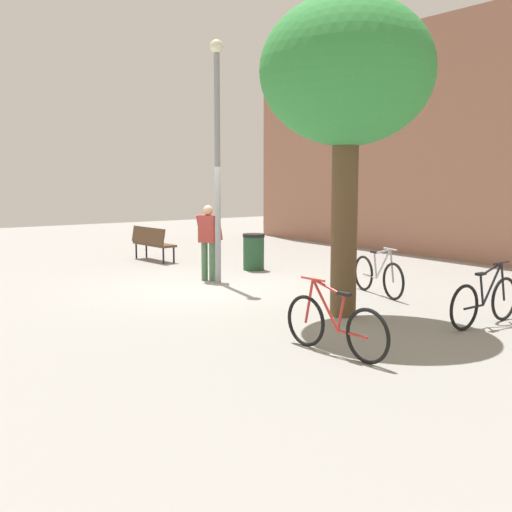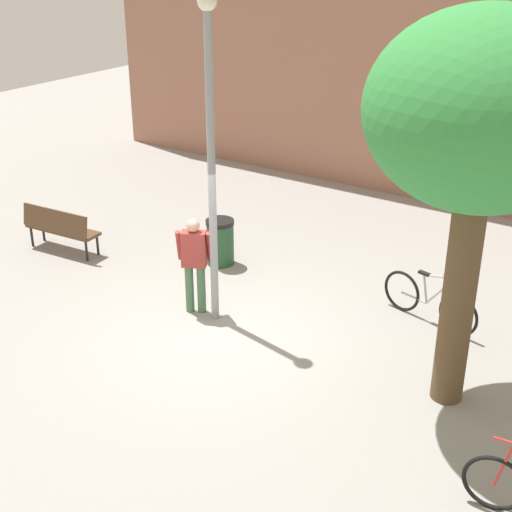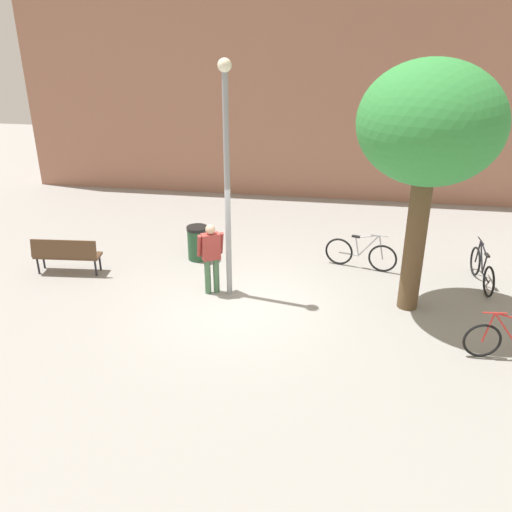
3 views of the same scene
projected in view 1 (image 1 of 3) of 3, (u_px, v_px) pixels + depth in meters
name	position (u px, v px, depth m)	size (l,w,h in m)	color
ground_plane	(212.00, 287.00, 13.64)	(36.00, 36.00, 0.00)	gray
building_facade	(480.00, 138.00, 18.07)	(17.86, 2.00, 6.64)	#9E6B56
lamppost	(217.00, 143.00, 13.80)	(0.28, 0.28, 5.12)	gray
person_by_lamppost	(208.00, 237.00, 14.38)	(0.63, 0.48, 1.67)	#47704C
park_bench	(152.00, 241.00, 17.70)	(1.63, 0.60, 0.92)	#513823
plaza_tree	(347.00, 75.00, 10.46)	(2.81, 2.81, 5.18)	brown
bicycle_red	(335.00, 326.00, 8.55)	(1.81, 0.22, 0.97)	black
bicycle_black	(485.00, 301.00, 10.19)	(0.18, 1.81, 0.97)	black
bicycle_silver	(378.00, 276.00, 12.73)	(1.77, 0.48, 0.97)	black
trash_bin	(254.00, 252.00, 16.07)	(0.54, 0.54, 0.89)	#234C2D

